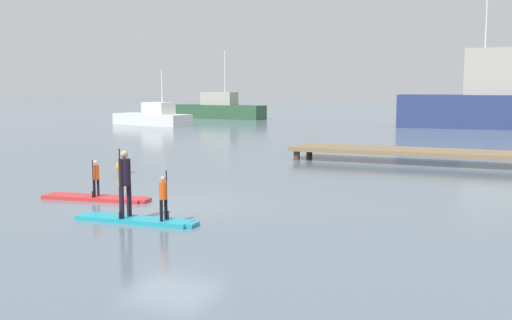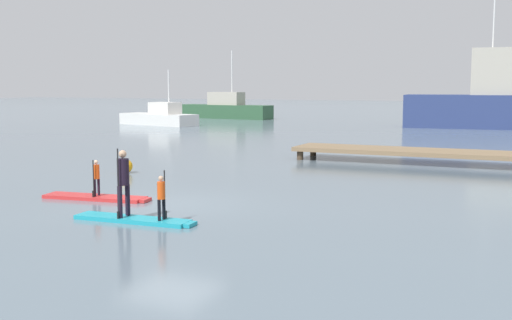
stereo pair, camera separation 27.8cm
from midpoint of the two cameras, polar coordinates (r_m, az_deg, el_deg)
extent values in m
plane|color=slate|center=(17.34, -8.23, -4.05)|extent=(240.00, 240.00, 0.00)
cube|color=red|center=(18.54, -14.97, -3.35)|extent=(3.11, 1.13, 0.10)
cube|color=red|center=(17.80, -10.60, -3.65)|extent=(0.31, 0.52, 0.09)
cylinder|color=black|center=(18.54, -14.63, -2.41)|extent=(0.07, 0.07, 0.49)
cylinder|color=black|center=(18.36, -14.96, -2.51)|extent=(0.07, 0.07, 0.49)
cylinder|color=#E54C14|center=(18.38, -14.84, -1.08)|extent=(0.21, 0.21, 0.41)
sphere|color=beige|center=(18.35, -14.86, -0.21)|extent=(0.12, 0.12, 0.12)
cylinder|color=black|center=(18.27, -15.07, -1.67)|extent=(0.03, 0.03, 1.05)
cube|color=black|center=(18.34, -15.03, -3.02)|extent=(0.05, 0.14, 0.18)
cube|color=#1E9EB2|center=(15.33, -11.60, -5.37)|extent=(2.97, 0.79, 0.10)
cube|color=#1E9EB2|center=(14.60, -6.49, -5.88)|extent=(0.27, 0.44, 0.09)
cylinder|color=black|center=(15.50, -12.01, -3.60)|extent=(0.12, 0.12, 0.77)
cylinder|color=black|center=(15.22, -12.68, -3.80)|extent=(0.12, 0.12, 0.77)
cylinder|color=black|center=(15.25, -12.41, -1.09)|extent=(0.30, 0.30, 0.64)
sphere|color=tan|center=(15.20, -12.45, 0.52)|extent=(0.18, 0.18, 0.18)
cylinder|color=black|center=(15.11, -12.82, -2.15)|extent=(0.03, 0.03, 1.67)
cube|color=black|center=(15.24, -12.74, -4.93)|extent=(0.04, 0.14, 0.18)
cylinder|color=black|center=(14.96, -8.76, -4.44)|extent=(0.08, 0.08, 0.50)
cylinder|color=black|center=(14.77, -9.17, -4.59)|extent=(0.08, 0.08, 0.50)
cylinder|color=#E54C14|center=(14.78, -9.00, -2.78)|extent=(0.20, 0.20, 0.41)
sphere|color=tan|center=(14.74, -9.02, -1.68)|extent=(0.12, 0.12, 0.12)
cylinder|color=black|center=(14.94, -8.69, -3.16)|extent=(0.03, 0.03, 1.16)
cube|color=black|center=(15.04, -8.65, -4.99)|extent=(0.04, 0.14, 0.18)
cube|color=navy|center=(50.89, 21.18, 4.13)|extent=(15.22, 4.51, 2.54)
cube|color=#B2AD9E|center=(50.86, 21.05, 7.53)|extent=(5.01, 2.93, 3.49)
cylinder|color=silver|center=(51.18, 20.19, 13.18)|extent=(0.12, 0.12, 6.51)
cube|color=silver|center=(52.44, -9.65, 3.67)|extent=(7.42, 3.79, 0.93)
cube|color=white|center=(51.82, -9.05, 4.69)|extent=(2.64, 2.11, 0.96)
cylinder|color=silver|center=(51.46, -8.72, 6.68)|extent=(0.12, 0.12, 2.63)
cube|color=#2D5638|center=(62.22, -3.56, 4.43)|extent=(9.87, 3.08, 1.34)
cube|color=#B2AD9E|center=(62.14, -3.50, 5.63)|extent=(3.57, 1.96, 1.27)
cylinder|color=silver|center=(61.78, -2.98, 8.08)|extent=(0.12, 0.12, 4.03)
cube|color=#846B4C|center=(26.93, 16.84, 0.62)|extent=(13.25, 2.33, 0.18)
cylinder|color=#473828|center=(27.57, 3.45, 0.63)|extent=(0.28, 0.28, 0.57)
cylinder|color=#473828|center=(29.20, 4.62, 0.96)|extent=(0.28, 0.28, 0.57)
sphere|color=orange|center=(23.71, -12.37, -0.58)|extent=(0.52, 0.52, 0.52)
camera|label=1|loc=(0.14, -90.44, -0.05)|focal=43.84mm
camera|label=2|loc=(0.14, 89.56, 0.05)|focal=43.84mm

